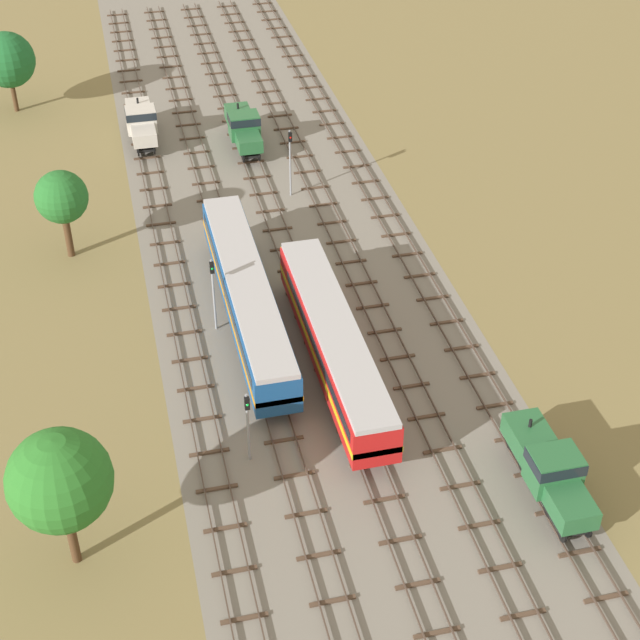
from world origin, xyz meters
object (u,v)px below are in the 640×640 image
Objects in this scene: shunter_loco_far_left_far at (141,121)px; signal_post_nearest at (248,419)px; diesel_railcar_centre_left_near at (334,341)px; passenger_coach_left_mid at (247,294)px; shunter_loco_centre_right_nearest at (550,468)px; signal_post_near at (290,155)px; shunter_loco_centre_left_midfar at (244,126)px; signal_post_mid at (213,286)px.

signal_post_nearest is at bearing -87.07° from shunter_loco_far_left_far.
passenger_coach_left_mid is at bearing 124.55° from diesel_railcar_centre_left_near.
signal_post_near is (-6.73, 36.89, 1.73)m from shunter_loco_centre_right_nearest.
passenger_coach_left_mid is at bearing -99.32° from shunter_loco_centre_left_midfar.
shunter_loco_centre_right_nearest is 0.41× the size of diesel_railcar_centre_left_near.
signal_post_near reaches higher than diesel_railcar_centre_left_near.
passenger_coach_left_mid is 2.60× the size of shunter_loco_centre_left_midfar.
shunter_loco_centre_left_midfar is 41.00m from signal_post_nearest.
passenger_coach_left_mid is 27.68m from shunter_loco_centre_left_midfar.
shunter_loco_centre_right_nearest is 1.42× the size of signal_post_near.
shunter_loco_centre_right_nearest is 53.44m from shunter_loco_far_left_far.
diesel_railcar_centre_left_near is 33.83m from shunter_loco_centre_left_midfar.
diesel_railcar_centre_left_near is at bearing -90.00° from shunter_loco_centre_left_midfar.
passenger_coach_left_mid is 4.42× the size of signal_post_nearest.
signal_post_near is at bearing 84.62° from diesel_railcar_centre_left_near.
diesel_railcar_centre_left_near is 3.63× the size of signal_post_mid.
signal_post_near is at bearing 100.33° from shunter_loco_centre_right_nearest.
shunter_loco_far_left_far is at bearing 103.54° from diesel_railcar_centre_left_near.
signal_post_mid is (0.00, 13.13, 0.39)m from signal_post_nearest.
shunter_loco_far_left_far is 1.42× the size of signal_post_near.
passenger_coach_left_mid is at bearing -0.22° from signal_post_mid.
passenger_coach_left_mid is 3.69× the size of signal_post_near.
signal_post_mid reaches higher than signal_post_nearest.
signal_post_near is (11.21, -13.44, 1.73)m from shunter_loco_far_left_far.
diesel_railcar_centre_left_near is 0.93× the size of passenger_coach_left_mid.
signal_post_nearest reaches higher than shunter_loco_far_left_far.
passenger_coach_left_mid is 18.58m from signal_post_near.
shunter_loco_centre_right_nearest is 1.70× the size of signal_post_nearest.
passenger_coach_left_mid is 3.90× the size of signal_post_mid.
shunter_loco_far_left_far is 30.84m from signal_post_mid.
signal_post_near is (2.24, 23.79, 1.15)m from diesel_railcar_centre_left_near.
signal_post_mid is at bearing -117.44° from signal_post_near.
shunter_loco_centre_left_midfar is (0.00, 33.82, -0.59)m from diesel_railcar_centre_left_near.
shunter_loco_centre_left_midfar is 1.50× the size of signal_post_mid.
diesel_railcar_centre_left_near is 9.45m from signal_post_nearest.
signal_post_nearest is 0.88× the size of signal_post_mid.
passenger_coach_left_mid is 2.44m from signal_post_mid.
shunter_loco_centre_right_nearest is 23.79m from passenger_coach_left_mid.
passenger_coach_left_mid reaches higher than shunter_loco_centre_left_midfar.
signal_post_nearest reaches higher than shunter_loco_centre_left_midfar.
signal_post_mid is at bearing 135.88° from diesel_railcar_centre_left_near.
signal_post_mid is (-2.24, 0.01, 0.95)m from passenger_coach_left_mid.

